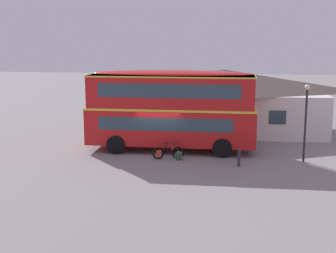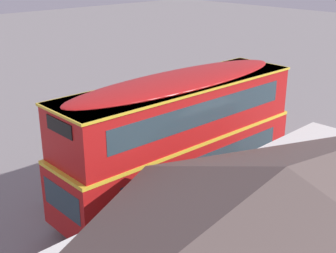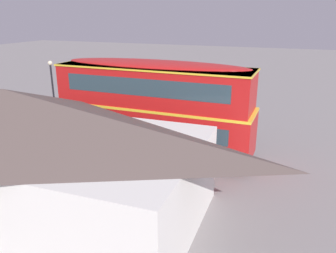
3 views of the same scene
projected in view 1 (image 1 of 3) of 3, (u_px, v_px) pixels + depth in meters
ground_plane at (160, 153)px, 27.65m from camera, size 120.00×120.00×0.00m
double_decker_bus at (171, 107)px, 27.72m from camera, size 9.94×2.73×4.79m
touring_bicycle at (167, 152)px, 26.27m from camera, size 1.76×0.68×1.00m
backpack_on_ground at (179, 156)px, 26.02m from camera, size 0.36×0.33×0.50m
water_bottle_red_squeeze at (184, 161)px, 25.44m from camera, size 0.07×0.07×0.23m
water_bottle_blue_sports at (172, 160)px, 25.55m from camera, size 0.07×0.07×0.26m
pub_building at (223, 100)px, 33.55m from camera, size 14.47×6.83×4.45m
street_lamp at (306, 114)px, 25.27m from camera, size 0.28×0.28×4.23m
kerb_bollard at (239, 157)px, 24.77m from camera, size 0.16×0.16×0.97m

